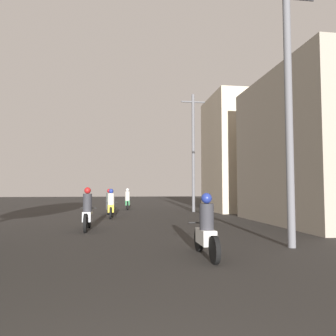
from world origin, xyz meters
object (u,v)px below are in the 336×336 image
Objects in this scene: building_right_far at (244,154)px; utility_pole_near at (289,104)px; motorcycle_yellow at (111,206)px; utility_pole_far at (193,150)px; motorcycle_black at (109,204)px; motorcycle_green at (127,201)px; motorcycle_white at (206,231)px; building_right_near at (314,149)px; motorcycle_silver at (87,213)px.

building_right_far reaches higher than utility_pole_near.
utility_pole_far is (5.21, 3.64, 3.45)m from motorcycle_yellow.
motorcycle_green reaches higher than motorcycle_black.
motorcycle_white is 1.03× the size of motorcycle_green.
utility_pole_near is (-4.00, -5.23, 0.49)m from building_right_near.
motorcycle_green is at bearing 85.64° from motorcycle_yellow.
motorcycle_yellow is 0.26× the size of building_right_near.
building_right_near reaches higher than motorcycle_yellow.
motorcycle_yellow is 1.04× the size of motorcycle_black.
building_right_far reaches higher than building_right_near.
motorcycle_white is at bearing -114.53° from building_right_far.
building_right_far reaches higher than motorcycle_silver.
building_right_far is at bearing 35.01° from motorcycle_silver.
utility_pole_near is at bearing 24.83° from motorcycle_white.
building_right_near reaches higher than motorcycle_silver.
motorcycle_yellow is 7.23m from utility_pole_far.
motorcycle_black is at bearing 78.10° from motorcycle_silver.
motorcycle_black is 13.48m from utility_pole_near.
motorcycle_white is 4.13m from utility_pole_near.
motorcycle_white is at bearing -161.65° from utility_pole_near.
utility_pole_near reaches higher than building_right_near.
motorcycle_green is 0.26× the size of utility_pole_near.
utility_pole_far is at bearing -175.29° from building_right_far.
building_right_far reaches higher than motorcycle_green.
building_right_far reaches higher than motorcycle_black.
motorcycle_yellow is 0.26× the size of utility_pole_far.
motorcycle_white is 0.27× the size of utility_pole_near.
building_right_near is at bearing -64.63° from utility_pole_far.
utility_pole_near reaches higher than motorcycle_white.
building_right_far is (8.81, 3.94, 3.27)m from motorcycle_yellow.
motorcycle_white is 0.25× the size of building_right_far.
utility_pole_far is at bearing 115.37° from building_right_near.
building_right_far is 1.00× the size of utility_pole_far.
motorcycle_green is at bearing 73.57° from motorcycle_silver.
utility_pole_near is at bearing -71.82° from motorcycle_green.
motorcycle_black reaches higher than motorcycle_white.
utility_pole_far is at bearing -30.90° from motorcycle_green.
motorcycle_black is 0.27× the size of utility_pole_near.
utility_pole_near is at bearing -58.29° from motorcycle_yellow.
motorcycle_silver is at bearing -94.07° from motorcycle_yellow.
motorcycle_white is 9.29m from building_right_near.
building_right_near is (9.59, 0.89, 2.65)m from motorcycle_silver.
motorcycle_silver is 1.04× the size of motorcycle_black.
motorcycle_black is at bearing 143.01° from building_right_near.
utility_pole_near is at bearing -91.47° from utility_pole_far.
motorcycle_white is 14.50m from utility_pole_far.
utility_pole_far reaches higher than building_right_far.
motorcycle_black is at bearing -102.50° from motorcycle_green.
motorcycle_yellow reaches higher than motorcycle_white.
utility_pole_far is (-3.67, 7.73, 0.77)m from building_right_near.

